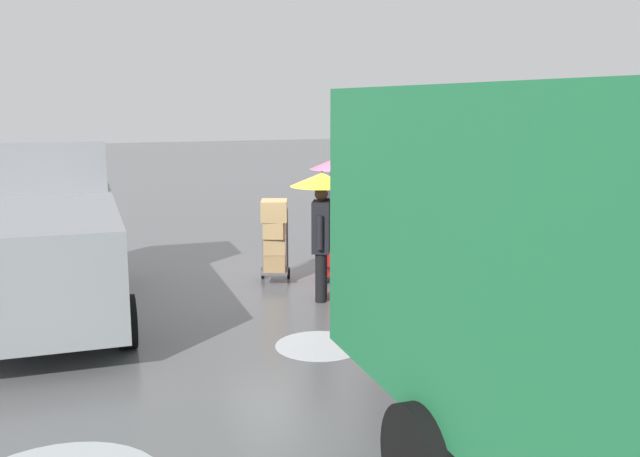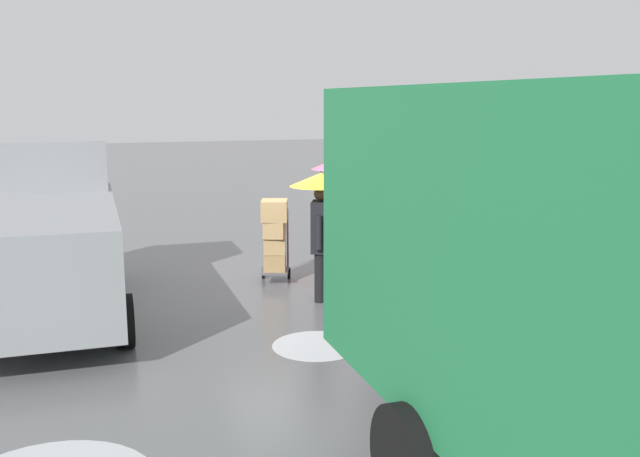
# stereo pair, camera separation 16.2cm
# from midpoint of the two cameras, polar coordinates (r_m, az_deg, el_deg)

# --- Properties ---
(ground_plane) EXTENTS (90.00, 90.00, 0.00)m
(ground_plane) POSITION_cam_midpoint_polar(r_m,az_deg,el_deg) (12.75, -2.11, -4.46)
(ground_plane) COLOR #5B5B5E
(slush_patch_under_van) EXTENTS (1.21, 1.21, 0.01)m
(slush_patch_under_van) POSITION_cam_midpoint_polar(r_m,az_deg,el_deg) (9.60, -0.52, -9.49)
(slush_patch_under_van) COLOR silver
(slush_patch_under_van) RESTS_ON ground
(cargo_van_parked_right) EXTENTS (2.27, 5.37, 2.60)m
(cargo_van_parked_right) POSITION_cam_midpoint_polar(r_m,az_deg,el_deg) (11.43, -21.54, -0.87)
(cargo_van_parked_right) COLOR gray
(cargo_van_parked_right) RESTS_ON ground
(shopping_cart_vendor) EXTENTS (0.67, 0.89, 1.04)m
(shopping_cart_vendor) POSITION_cam_midpoint_polar(r_m,az_deg,el_deg) (12.94, 0.81, -1.64)
(shopping_cart_vendor) COLOR red
(shopping_cart_vendor) RESTS_ON ground
(hand_dolly_boxes) EXTENTS (0.71, 0.83, 1.51)m
(hand_dolly_boxes) POSITION_cam_midpoint_polar(r_m,az_deg,el_deg) (12.64, -4.10, -0.45)
(hand_dolly_boxes) COLOR #515156
(hand_dolly_boxes) RESTS_ON ground
(pedestrian_pink_side) EXTENTS (1.04, 1.04, 2.15)m
(pedestrian_pink_side) POSITION_cam_midpoint_polar(r_m,az_deg,el_deg) (13.05, 6.85, 2.91)
(pedestrian_pink_side) COLOR black
(pedestrian_pink_side) RESTS_ON ground
(pedestrian_black_side) EXTENTS (1.04, 1.04, 2.15)m
(pedestrian_black_side) POSITION_cam_midpoint_polar(r_m,az_deg,el_deg) (11.59, 4.83, 1.94)
(pedestrian_black_side) COLOR black
(pedestrian_black_side) RESTS_ON ground
(pedestrian_white_side) EXTENTS (1.04, 1.04, 2.15)m
(pedestrian_white_side) POSITION_cam_midpoint_polar(r_m,az_deg,el_deg) (11.40, -0.28, 1.91)
(pedestrian_white_side) COLOR black
(pedestrian_white_side) RESTS_ON ground
(pedestrian_far_side) EXTENTS (1.04, 1.04, 2.15)m
(pedestrian_far_side) POSITION_cam_midpoint_polar(r_m,az_deg,el_deg) (14.34, 0.89, 3.66)
(pedestrian_far_side) COLOR black
(pedestrian_far_side) RESTS_ON ground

